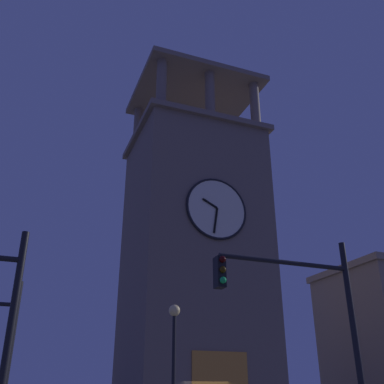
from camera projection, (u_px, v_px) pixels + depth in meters
name	position (u px, v px, depth m)	size (l,w,h in m)	color
clocktower	(194.00, 260.00, 29.79)	(8.94, 8.05, 25.85)	#75665B
traffic_signal_near	(311.00, 315.00, 11.19)	(3.91, 0.41, 5.71)	black
street_lamp	(174.00, 346.00, 16.93)	(0.44, 0.44, 5.09)	black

